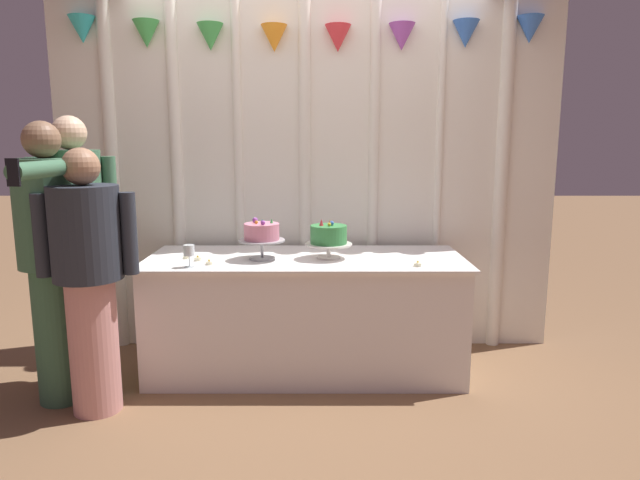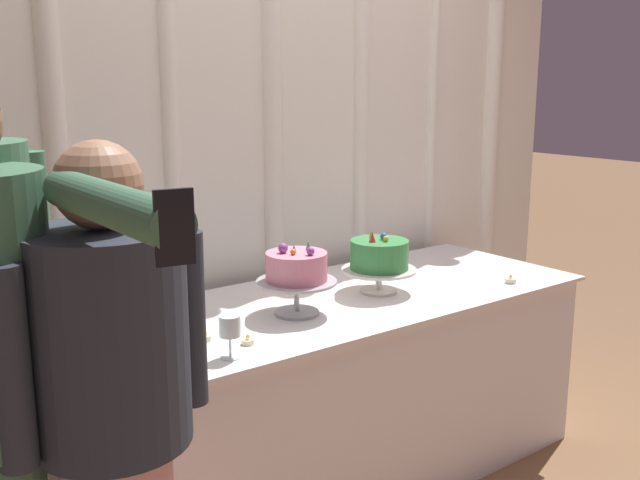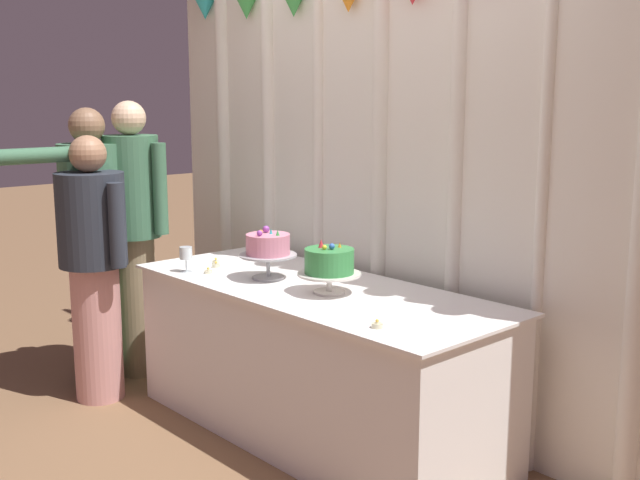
{
  "view_description": "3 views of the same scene",
  "coord_description": "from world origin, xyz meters",
  "px_view_note": "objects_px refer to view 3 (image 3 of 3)",
  "views": [
    {
      "loc": [
        0.1,
        -3.5,
        1.53
      ],
      "look_at": [
        0.1,
        0.07,
        0.89
      ],
      "focal_mm": 31.61,
      "sensor_mm": 36.0,
      "label": 1
    },
    {
      "loc": [
        -1.76,
        -2.06,
        1.62
      ],
      "look_at": [
        -0.02,
        0.22,
        0.98
      ],
      "focal_mm": 41.13,
      "sensor_mm": 36.0,
      "label": 2
    },
    {
      "loc": [
        2.73,
        -2.35,
        1.69
      ],
      "look_at": [
        0.08,
        0.07,
        1.02
      ],
      "focal_mm": 43.04,
      "sensor_mm": 36.0,
      "label": 3
    }
  ],
  "objects_px": {
    "guest_girl_blue_dress": "(91,235)",
    "tealight_far_left": "(216,262)",
    "cake_display_nearright": "(329,264)",
    "tealight_near_left": "(216,265)",
    "cake_table": "(315,361)",
    "guest_man_pink_jacket": "(134,227)",
    "tealight_near_right": "(208,272)",
    "guest_man_dark_suit": "(94,261)",
    "cake_display_nearleft": "(268,247)",
    "wine_glass": "(186,254)",
    "tealight_far_right": "(377,325)"
  },
  "relations": [
    {
      "from": "tealight_near_right",
      "to": "guest_girl_blue_dress",
      "type": "distance_m",
      "value": 0.89
    },
    {
      "from": "cake_table",
      "to": "tealight_near_left",
      "type": "distance_m",
      "value": 0.79
    },
    {
      "from": "tealight_far_right",
      "to": "guest_man_pink_jacket",
      "type": "height_order",
      "value": "guest_man_pink_jacket"
    },
    {
      "from": "tealight_near_right",
      "to": "guest_man_pink_jacket",
      "type": "bearing_deg",
      "value": 179.15
    },
    {
      "from": "cake_display_nearright",
      "to": "tealight_near_left",
      "type": "height_order",
      "value": "cake_display_nearright"
    },
    {
      "from": "tealight_near_left",
      "to": "guest_man_dark_suit",
      "type": "xyz_separation_m",
      "value": [
        -0.5,
        -0.47,
        0.01
      ]
    },
    {
      "from": "tealight_near_left",
      "to": "guest_girl_blue_dress",
      "type": "relative_size",
      "value": 0.03
    },
    {
      "from": "cake_display_nearleft",
      "to": "guest_man_dark_suit",
      "type": "relative_size",
      "value": 0.2
    },
    {
      "from": "tealight_near_right",
      "to": "guest_man_pink_jacket",
      "type": "distance_m",
      "value": 0.81
    },
    {
      "from": "guest_girl_blue_dress",
      "to": "wine_glass",
      "type": "bearing_deg",
      "value": 12.67
    },
    {
      "from": "cake_display_nearright",
      "to": "tealight_far_right",
      "type": "xyz_separation_m",
      "value": [
        0.54,
        -0.24,
        -0.13
      ]
    },
    {
      "from": "cake_table",
      "to": "cake_display_nearleft",
      "type": "distance_m",
      "value": 0.62
    },
    {
      "from": "wine_glass",
      "to": "cake_table",
      "type": "bearing_deg",
      "value": 23.28
    },
    {
      "from": "cake_table",
      "to": "guest_man_pink_jacket",
      "type": "relative_size",
      "value": 1.24
    },
    {
      "from": "cake_display_nearleft",
      "to": "guest_man_dark_suit",
      "type": "height_order",
      "value": "guest_man_dark_suit"
    },
    {
      "from": "cake_display_nearleft",
      "to": "guest_man_pink_jacket",
      "type": "distance_m",
      "value": 1.12
    },
    {
      "from": "guest_man_pink_jacket",
      "to": "cake_display_nearleft",
      "type": "bearing_deg",
      "value": 7.55
    },
    {
      "from": "guest_girl_blue_dress",
      "to": "guest_man_dark_suit",
      "type": "bearing_deg",
      "value": -24.79
    },
    {
      "from": "cake_display_nearright",
      "to": "guest_girl_blue_dress",
      "type": "height_order",
      "value": "guest_girl_blue_dress"
    },
    {
      "from": "tealight_far_left",
      "to": "guest_man_pink_jacket",
      "type": "relative_size",
      "value": 0.02
    },
    {
      "from": "wine_glass",
      "to": "tealight_far_left",
      "type": "distance_m",
      "value": 0.27
    },
    {
      "from": "guest_man_dark_suit",
      "to": "cake_display_nearleft",
      "type": "bearing_deg",
      "value": 29.73
    },
    {
      "from": "cake_table",
      "to": "guest_man_dark_suit",
      "type": "distance_m",
      "value": 1.38
    },
    {
      "from": "cake_display_nearleft",
      "to": "guest_man_pink_jacket",
      "type": "bearing_deg",
      "value": -172.45
    },
    {
      "from": "guest_girl_blue_dress",
      "to": "tealight_far_left",
      "type": "bearing_deg",
      "value": 31.52
    },
    {
      "from": "tealight_far_right",
      "to": "guest_man_dark_suit",
      "type": "height_order",
      "value": "guest_man_dark_suit"
    },
    {
      "from": "tealight_near_right",
      "to": "guest_girl_blue_dress",
      "type": "relative_size",
      "value": 0.03
    },
    {
      "from": "cake_display_nearleft",
      "to": "guest_girl_blue_dress",
      "type": "relative_size",
      "value": 0.18
    },
    {
      "from": "cake_table",
      "to": "tealight_far_left",
      "type": "distance_m",
      "value": 0.86
    },
    {
      "from": "tealight_far_right",
      "to": "guest_man_pink_jacket",
      "type": "xyz_separation_m",
      "value": [
        -2.07,
        0.06,
        0.13
      ]
    },
    {
      "from": "tealight_near_right",
      "to": "tealight_near_left",
      "type": "bearing_deg",
      "value": 129.48
    },
    {
      "from": "tealight_near_left",
      "to": "tealight_near_right",
      "type": "height_order",
      "value": "tealight_near_left"
    },
    {
      "from": "cake_table",
      "to": "tealight_near_left",
      "type": "height_order",
      "value": "tealight_near_left"
    },
    {
      "from": "wine_glass",
      "to": "tealight_near_right",
      "type": "height_order",
      "value": "wine_glass"
    },
    {
      "from": "tealight_far_left",
      "to": "guest_man_dark_suit",
      "type": "height_order",
      "value": "guest_man_dark_suit"
    },
    {
      "from": "wine_glass",
      "to": "tealight_far_right",
      "type": "height_order",
      "value": "wine_glass"
    },
    {
      "from": "tealight_far_right",
      "to": "guest_man_pink_jacket",
      "type": "distance_m",
      "value": 2.08
    },
    {
      "from": "tealight_near_left",
      "to": "cake_display_nearright",
      "type": "bearing_deg",
      "value": 5.01
    },
    {
      "from": "tealight_far_right",
      "to": "cake_table",
      "type": "bearing_deg",
      "value": 158.05
    },
    {
      "from": "cake_display_nearleft",
      "to": "guest_man_pink_jacket",
      "type": "height_order",
      "value": "guest_man_pink_jacket"
    },
    {
      "from": "guest_man_pink_jacket",
      "to": "tealight_far_right",
      "type": "bearing_deg",
      "value": -1.64
    },
    {
      "from": "cake_display_nearleft",
      "to": "tealight_far_right",
      "type": "distance_m",
      "value": 1.0
    },
    {
      "from": "wine_glass",
      "to": "tealight_far_right",
      "type": "xyz_separation_m",
      "value": [
        1.38,
        0.02,
        -0.09
      ]
    },
    {
      "from": "cake_table",
      "to": "cake_display_nearright",
      "type": "relative_size",
      "value": 6.81
    },
    {
      "from": "tealight_near_left",
      "to": "tealight_far_right",
      "type": "bearing_deg",
      "value": -6.78
    },
    {
      "from": "cake_display_nearleft",
      "to": "cake_table",
      "type": "bearing_deg",
      "value": 14.17
    },
    {
      "from": "cake_table",
      "to": "guest_girl_blue_dress",
      "type": "bearing_deg",
      "value": -162.08
    },
    {
      "from": "tealight_near_right",
      "to": "guest_man_dark_suit",
      "type": "bearing_deg",
      "value": -149.05
    },
    {
      "from": "tealight_far_left",
      "to": "guest_girl_blue_dress",
      "type": "relative_size",
      "value": 0.02
    },
    {
      "from": "tealight_far_right",
      "to": "guest_girl_blue_dress",
      "type": "xyz_separation_m",
      "value": [
        -2.12,
        -0.19,
        0.11
      ]
    }
  ]
}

